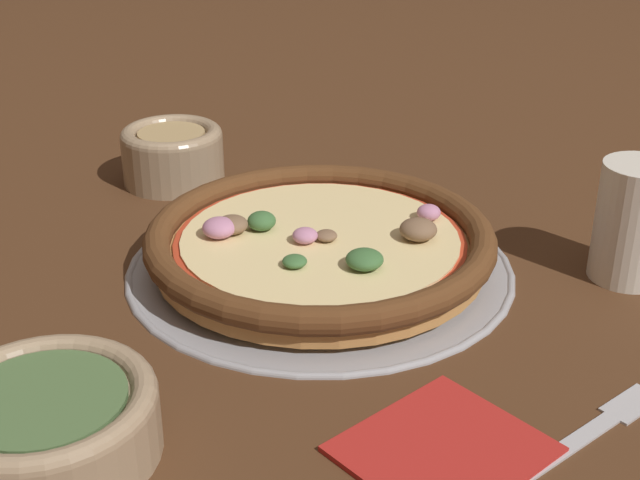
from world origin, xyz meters
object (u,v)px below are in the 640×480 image
drinking_cup (634,222)px  fork (578,439)px  pizza (320,242)px  napkin (443,447)px  pizza_tray (320,265)px  bowl_near (173,153)px  bowl_far (46,419)px

drinking_cup → fork: 0.25m
pizza → napkin: bearing=-111.9°
pizza_tray → bowl_near: (0.01, 0.25, 0.03)m
bowl_far → drinking_cup: bearing=-11.1°
drinking_cup → napkin: drinking_cup is taller
pizza → napkin: size_ratio=2.51×
drinking_cup → napkin: (-0.29, -0.06, -0.05)m
bowl_near → pizza: bearing=-91.5°
pizza → bowl_far: size_ratio=2.17×
pizza → bowl_far: 0.30m
bowl_far → drinking_cup: 0.49m
bowl_near → fork: 0.54m
pizza_tray → napkin: bearing=-111.9°
bowl_far → napkin: bearing=-39.2°
pizza_tray → bowl_far: size_ratio=2.42×
bowl_far → fork: size_ratio=0.73×
bowl_near → bowl_far: bowl_near is taller
bowl_near → fork: (-0.03, -0.54, -0.03)m
bowl_near → drinking_cup: drinking_cup is taller
bowl_near → pizza_tray: bearing=-91.5°
pizza_tray → pizza: bearing=-142.9°
pizza → fork: size_ratio=1.59×
fork → bowl_far: bearing=142.6°
pizza_tray → pizza: size_ratio=1.12×
bowl_near → fork: size_ratio=0.56×
bowl_far → napkin: 0.25m
bowl_near → bowl_far: bearing=-130.9°
pizza → bowl_far: same height
drinking_cup → fork: bearing=-153.4°
bowl_far → napkin: (0.19, -0.15, -0.02)m
napkin → fork: bearing=-32.7°
pizza → napkin: pizza is taller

